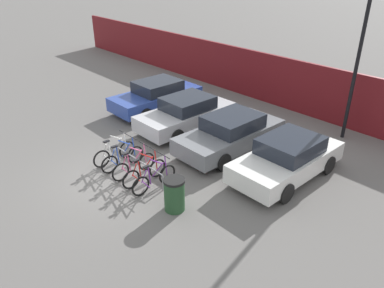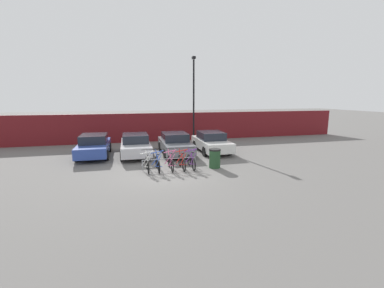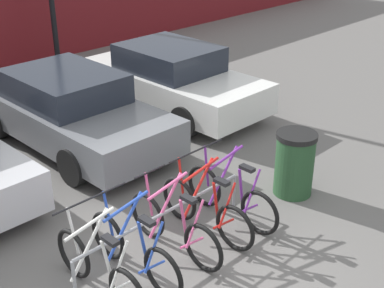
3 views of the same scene
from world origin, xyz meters
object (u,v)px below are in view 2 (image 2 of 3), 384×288
at_px(car_blue, 94,146).
at_px(car_silver, 136,145).
at_px(bicycle_pink, 171,163).
at_px(lamp_post, 194,96).
at_px(bike_rack, 169,160).
at_px(bicycle_blue, 158,163).
at_px(car_white, 211,142).
at_px(bicycle_red, 182,162).
at_px(bicycle_purple, 191,161).
at_px(car_grey, 175,143).
at_px(bicycle_white, 147,164).
at_px(trash_bin, 215,158).

distance_m(car_blue, car_silver, 2.63).
height_order(bicycle_pink, lamp_post, lamp_post).
height_order(bike_rack, bicycle_blue, bicycle_blue).
xyz_separation_m(bicycle_pink, car_white, (3.48, 3.73, 0.31)).
bearing_deg(bicycle_red, bicycle_purple, -3.23).
distance_m(bicycle_pink, car_grey, 3.89).
bearing_deg(bicycle_blue, bicycle_white, 177.02).
relative_size(bicycle_purple, car_grey, 0.39).
bearing_deg(car_grey, car_blue, 174.49).
distance_m(bicycle_pink, trash_bin, 2.38).
relative_size(car_blue, car_grey, 0.99).
bearing_deg(car_white, car_blue, 176.04).
bearing_deg(trash_bin, bike_rack, 171.39).
xyz_separation_m(car_blue, trash_bin, (6.61, -4.48, -0.17)).
relative_size(bicycle_white, lamp_post, 0.25).
distance_m(bike_rack, trash_bin, 2.43).
relative_size(bicycle_white, bicycle_red, 1.00).
relative_size(bike_rack, car_silver, 0.66).
bearing_deg(bicycle_blue, car_blue, 126.95).
height_order(bicycle_purple, car_grey, car_grey).
bearing_deg(bicycle_red, car_grey, 81.71).
relative_size(bicycle_purple, trash_bin, 1.66).
bearing_deg(car_silver, trash_bin, -45.22).
height_order(bicycle_white, bicycle_purple, same).
height_order(lamp_post, trash_bin, lamp_post).
xyz_separation_m(bike_rack, bicycle_white, (-1.16, -0.15, -0.10)).
bearing_deg(trash_bin, car_blue, 145.87).
bearing_deg(car_white, bicycle_blue, -138.10).
distance_m(bicycle_red, car_blue, 6.47).
xyz_separation_m(car_silver, car_grey, (2.59, -0.07, 0.00)).
bearing_deg(car_white, car_grey, 179.21).
relative_size(lamp_post, trash_bin, 6.77).
distance_m(bicycle_blue, bicycle_purple, 1.80).
bearing_deg(trash_bin, bicycle_white, 176.54).
xyz_separation_m(bicycle_blue, car_silver, (-0.98, 3.84, 0.31)).
relative_size(bicycle_pink, car_silver, 0.40).
relative_size(bicycle_blue, car_grey, 0.39).
bearing_deg(bicycle_red, lamp_post, 68.02).
xyz_separation_m(car_silver, lamp_post, (4.96, 4.14, 3.15)).
relative_size(bicycle_blue, bicycle_pink, 1.00).
distance_m(bicycle_pink, car_white, 5.12).
bearing_deg(car_grey, bike_rack, -105.06).
bearing_deg(bike_rack, car_silver, 113.66).
relative_size(bike_rack, car_blue, 0.65).
distance_m(bicycle_white, bicycle_pink, 1.20).
distance_m(bicycle_red, lamp_post, 9.11).
bearing_deg(trash_bin, car_white, 74.20).
distance_m(bicycle_red, bicycle_purple, 0.52).
bearing_deg(car_blue, car_silver, -9.42).
bearing_deg(car_grey, bicycle_white, -119.52).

